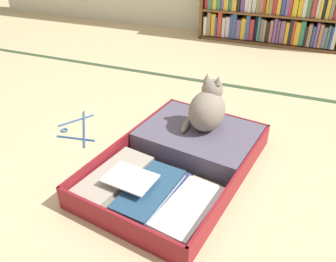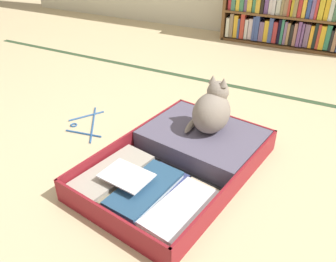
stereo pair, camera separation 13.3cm
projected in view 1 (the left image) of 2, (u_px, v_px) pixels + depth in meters
The scene contains 6 objects.
ground_plane at pixel (163, 170), 1.67m from camera, with size 10.00×10.00×0.00m, color #CEB98B.
tatami_border at pixel (220, 84), 2.54m from camera, with size 4.80×0.05×0.00m.
bookshelf at pixel (272, 0), 3.19m from camera, with size 1.32×0.26×0.82m.
open_suitcase at pixel (184, 156), 1.69m from camera, with size 0.74×1.01×0.12m.
black_cat at pixel (208, 109), 1.73m from camera, with size 0.23×0.25×0.28m.
clothes_hanger at pixel (78, 129), 1.99m from camera, with size 0.29×0.34×0.01m.
Camera 1 is at (0.51, -1.22, 1.04)m, focal length 36.76 mm.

